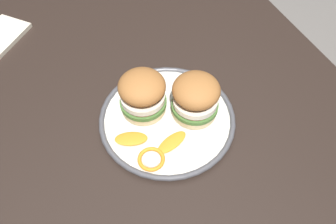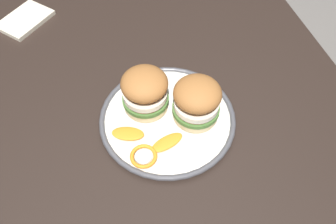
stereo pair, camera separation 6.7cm
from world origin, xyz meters
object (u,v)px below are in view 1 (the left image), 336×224
dining_table (160,147)px  sandwich_half_left (142,94)px  sandwich_half_right (196,97)px  dinner_plate (168,120)px

dining_table → sandwich_half_left: (0.04, 0.02, 0.17)m
dining_table → sandwich_half_right: 0.19m
dinner_plate → sandwich_half_right: bearing=-97.4°
dining_table → sandwich_half_left: bearing=23.4°
sandwich_half_left → sandwich_half_right: bearing=-119.4°
sandwich_half_left → sandwich_half_right: (-0.06, -0.10, 0.00)m
dinner_plate → sandwich_half_left: sandwich_half_left is taller
dining_table → sandwich_half_left: sandwich_half_left is taller
dinner_plate → sandwich_half_left: size_ratio=2.21×
dining_table → sandwich_half_right: (-0.01, -0.08, 0.17)m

